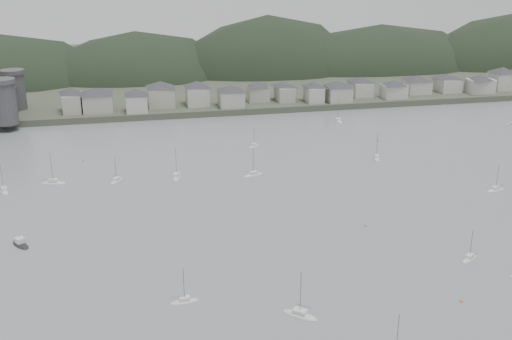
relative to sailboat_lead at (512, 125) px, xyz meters
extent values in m
plane|color=slate|center=(-130.00, -125.94, -0.19)|extent=(900.00, 900.00, 0.00)
cube|color=#383D2D|center=(-130.00, 169.06, 1.31)|extent=(900.00, 250.00, 3.00)
ellipsoid|color=black|center=(-240.87, 146.00, -10.33)|extent=(138.98, 92.48, 81.13)
ellipsoid|color=black|center=(-162.30, 146.93, -10.15)|extent=(132.08, 90.41, 79.74)
ellipsoid|color=black|center=(-79.35, 147.00, -12.86)|extent=(133.88, 88.37, 101.41)
ellipsoid|color=black|center=(-4.05, 141.97, -10.50)|extent=(165.81, 81.78, 82.55)
cylinder|color=#323234|center=(-222.00, 40.06, 11.81)|extent=(10.00, 10.00, 18.00)
cylinder|color=#323234|center=(-222.00, 68.06, 11.31)|extent=(10.00, 10.00, 17.00)
cube|color=#323234|center=(-222.00, 54.06, 8.81)|extent=(3.50, 30.00, 12.00)
cube|color=#A3A195|center=(-195.00, 56.03, 7.11)|extent=(8.34, 12.91, 8.59)
pyramid|color=#2A2A2F|center=(-195.00, 56.03, 12.90)|extent=(15.78, 15.78, 3.01)
cube|color=#A3A195|center=(-183.32, 55.39, 6.99)|extent=(13.68, 13.35, 8.36)
pyramid|color=#2A2A2F|center=(-183.32, 55.39, 12.64)|extent=(20.07, 20.07, 2.93)
cube|color=#9C9A92|center=(-165.57, 50.08, 6.85)|extent=(9.78, 10.20, 8.08)
pyramid|color=#2A2A2F|center=(-165.57, 50.08, 12.31)|extent=(14.83, 14.83, 2.83)
cube|color=#A3A195|center=(-153.51, 59.71, 7.36)|extent=(12.59, 13.33, 9.09)
pyramid|color=#2A2A2F|center=(-153.51, 59.71, 13.50)|extent=(19.24, 19.24, 3.18)
cube|color=#9C9A92|center=(-135.74, 58.17, 7.25)|extent=(10.74, 12.17, 8.87)
pyramid|color=#2A2A2F|center=(-135.74, 58.17, 13.23)|extent=(17.01, 17.01, 3.10)
cube|color=#A3A195|center=(-120.08, 51.60, 6.66)|extent=(11.63, 12.09, 7.69)
pyramid|color=#2A2A2F|center=(-120.08, 51.60, 11.85)|extent=(17.61, 17.61, 2.69)
cube|color=#A3A195|center=(-104.75, 60.26, 6.53)|extent=(10.37, 9.35, 7.44)
pyramid|color=#2A2A2F|center=(-104.75, 60.26, 11.56)|extent=(14.65, 14.65, 2.60)
cube|color=#A3A195|center=(-91.37, 57.86, 6.42)|extent=(8.24, 12.20, 7.22)
pyramid|color=#2A2A2F|center=(-91.37, 57.86, 11.30)|extent=(15.17, 15.17, 2.53)
cube|color=#9C9A92|center=(-77.50, 52.62, 6.54)|extent=(8.06, 10.91, 7.46)
pyramid|color=#2A2A2F|center=(-77.50, 52.62, 11.58)|extent=(14.08, 14.08, 2.61)
cube|color=#A3A195|center=(-65.19, 51.13, 6.64)|extent=(11.73, 11.78, 7.66)
pyramid|color=#2A2A2F|center=(-65.19, 51.13, 11.82)|extent=(17.46, 17.46, 2.68)
cube|color=#9C9A92|center=(-49.36, 60.97, 6.48)|extent=(10.19, 13.02, 7.33)
pyramid|color=#2A2A2F|center=(-49.36, 60.97, 11.43)|extent=(17.23, 17.23, 2.57)
cube|color=#9C9A92|center=(-34.45, 52.13, 6.25)|extent=(11.70, 9.81, 6.88)
pyramid|color=#2A2A2F|center=(-34.45, 52.13, 10.89)|extent=(15.97, 15.97, 2.41)
cube|color=#9C9A92|center=(-17.60, 60.97, 6.31)|extent=(12.83, 12.48, 7.00)
pyramid|color=#2A2A2F|center=(-17.60, 60.97, 11.04)|extent=(18.79, 18.79, 2.45)
cube|color=#9C9A92|center=(0.73, 61.49, 6.30)|extent=(11.07, 13.50, 6.97)
pyramid|color=#2A2A2F|center=(0.73, 61.49, 11.00)|extent=(18.25, 18.25, 2.44)
cube|color=#9C9A92|center=(16.02, 53.79, 6.48)|extent=(13.75, 9.12, 7.34)
pyramid|color=#2A2A2F|center=(16.02, 53.79, 11.43)|extent=(16.97, 16.97, 2.57)
cube|color=#9C9A92|center=(32.92, 60.01, 7.34)|extent=(11.37, 11.57, 9.05)
pyramid|color=#2A2A2F|center=(32.92, 60.01, 13.45)|extent=(17.03, 17.03, 3.17)
ellipsoid|color=silver|center=(0.00, 0.00, -0.14)|extent=(3.69, 6.71, 1.28)
cube|color=silver|center=(0.00, 0.00, 0.80)|extent=(1.96, 2.53, 0.70)
cylinder|color=#3F3F42|center=(-123.22, -145.94, 4.69)|extent=(0.12, 0.12, 9.35)
ellipsoid|color=silver|center=(-53.69, -70.91, -0.14)|extent=(7.67, 3.99, 1.47)
cube|color=silver|center=(-53.69, -70.91, 0.90)|extent=(2.87, 2.17, 0.70)
cylinder|color=#3F3F42|center=(-53.69, -70.91, 4.59)|extent=(0.12, 0.12, 9.16)
cylinder|color=#3F3F42|center=(-52.41, -71.22, 1.45)|extent=(3.23, 0.87, 0.10)
ellipsoid|color=silver|center=(-211.54, -37.49, -0.14)|extent=(4.98, 8.26, 1.57)
cube|color=silver|center=(-211.54, -37.49, 0.95)|extent=(2.55, 3.17, 0.70)
cylinder|color=#3F3F42|center=(-211.54, -37.49, 4.93)|extent=(0.12, 0.12, 9.84)
cylinder|color=#3F3F42|center=(-212.00, -38.83, 1.50)|extent=(1.27, 3.37, 0.10)
ellipsoid|color=silver|center=(-155.01, -36.13, -0.14)|extent=(4.39, 8.94, 1.71)
cube|color=silver|center=(-155.01, -36.13, 1.02)|extent=(2.44, 3.31, 0.70)
cylinder|color=#3F3F42|center=(-155.01, -36.13, 5.37)|extent=(0.12, 0.12, 10.71)
cylinder|color=#3F3F42|center=(-154.70, -37.64, 1.57)|extent=(0.87, 3.80, 0.10)
ellipsoid|color=silver|center=(-74.59, 24.06, -0.14)|extent=(2.97, 8.76, 1.74)
cube|color=silver|center=(-74.59, 24.06, 1.03)|extent=(1.98, 3.09, 0.70)
cylinder|color=#3F3F42|center=(-74.59, 24.06, 5.45)|extent=(0.12, 0.12, 10.88)
cylinder|color=#3F3F42|center=(-74.56, 25.63, 1.58)|extent=(0.19, 3.92, 0.10)
ellipsoid|color=silver|center=(-87.85, -112.61, -0.14)|extent=(6.51, 5.08, 1.28)
cube|color=silver|center=(-87.85, -112.61, 0.80)|extent=(2.64, 2.36, 0.70)
cylinder|color=#3F3F42|center=(-87.85, -112.61, 4.01)|extent=(0.12, 0.12, 7.98)
cylinder|color=#3F3F42|center=(-86.87, -113.21, 1.35)|extent=(2.50, 1.59, 0.10)
ellipsoid|color=silver|center=(-175.51, -35.58, -0.14)|extent=(5.46, 7.04, 1.38)
cube|color=silver|center=(-175.51, -35.58, 0.85)|extent=(2.55, 2.85, 0.70)
cylinder|color=#3F3F42|center=(-175.51, -35.58, 4.32)|extent=(0.12, 0.12, 8.62)
cylinder|color=#3F3F42|center=(-176.16, -34.52, 1.40)|extent=(1.69, 2.71, 0.10)
ellipsoid|color=silver|center=(-121.02, -6.21, -0.14)|extent=(5.92, 5.40, 1.22)
cube|color=silver|center=(-121.02, -6.21, 0.77)|extent=(2.49, 2.39, 0.70)
cylinder|color=#3F3F42|center=(-121.02, -6.21, 3.82)|extent=(0.12, 0.12, 7.61)
cylinder|color=#3F3F42|center=(-121.86, -5.51, 1.32)|extent=(2.16, 1.83, 0.10)
ellipsoid|color=silver|center=(-196.46, -33.16, -0.14)|extent=(9.07, 4.66, 1.73)
cube|color=silver|center=(-196.46, -33.16, 1.03)|extent=(3.38, 2.54, 0.70)
cylinder|color=#3F3F42|center=(-196.46, -33.16, 5.43)|extent=(0.12, 0.12, 10.83)
cylinder|color=#3F3F42|center=(-197.97, -33.51, 1.58)|extent=(3.82, 0.98, 0.10)
ellipsoid|color=silver|center=(-128.56, -39.77, -0.14)|extent=(8.34, 5.02, 1.59)
cube|color=silver|center=(-128.56, -39.77, 0.96)|extent=(3.20, 2.57, 0.70)
cylinder|color=#3F3F42|center=(-128.56, -39.77, 4.98)|extent=(0.12, 0.12, 9.93)
cylinder|color=#3F3F42|center=(-129.91, -39.30, 1.51)|extent=(3.41, 1.27, 0.10)
ellipsoid|color=silver|center=(-78.87, -31.26, -0.14)|extent=(4.27, 8.08, 1.54)
cube|color=silver|center=(-78.87, -31.26, 0.93)|extent=(2.30, 3.03, 0.70)
cylinder|color=#3F3F42|center=(-78.87, -31.26, 4.83)|extent=(0.12, 0.12, 9.63)
cylinder|color=#3F3F42|center=(-79.21, -29.92, 1.48)|extent=(0.94, 3.39, 0.10)
ellipsoid|color=silver|center=(-137.20, -128.22, -0.14)|extent=(7.95, 7.41, 1.65)
cube|color=silver|center=(-137.20, -128.22, 0.99)|extent=(3.37, 3.27, 0.70)
cylinder|color=#3F3F42|center=(-137.20, -128.22, 5.17)|extent=(0.12, 0.12, 10.31)
cylinder|color=#3F3F42|center=(-136.08, -127.25, 1.54)|extent=(2.86, 2.52, 0.10)
ellipsoid|color=silver|center=(-160.84, -117.49, -0.14)|extent=(6.85, 2.73, 1.34)
cube|color=silver|center=(-160.84, -117.49, 0.83)|extent=(2.46, 1.67, 0.70)
cylinder|color=#3F3F42|center=(-160.84, -117.49, 4.19)|extent=(0.12, 0.12, 8.35)
cylinder|color=#3F3F42|center=(-162.04, -117.38, 1.38)|extent=(3.00, 0.37, 0.10)
ellipsoid|color=black|center=(-200.66, -79.87, -0.14)|extent=(6.35, 7.66, 1.63)
cube|color=silver|center=(-200.66, -79.87, 1.33)|extent=(2.97, 3.01, 1.40)
cylinder|color=#3F3F42|center=(-200.66, -79.87, 2.23)|extent=(0.10, 0.10, 1.20)
sphere|color=#B76F3D|center=(-100.37, -130.44, -0.04)|extent=(0.70, 0.70, 0.70)
sphere|color=#B76F3D|center=(-106.03, -88.13, -0.04)|extent=(0.70, 0.70, 0.70)
sphere|color=#B76F3D|center=(-187.75, -10.34, -0.04)|extent=(0.70, 0.70, 0.70)
sphere|color=#B76F3D|center=(-69.45, -9.89, -0.04)|extent=(0.70, 0.70, 0.70)
camera|label=1|loc=(-170.50, -236.48, 72.97)|focal=42.80mm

